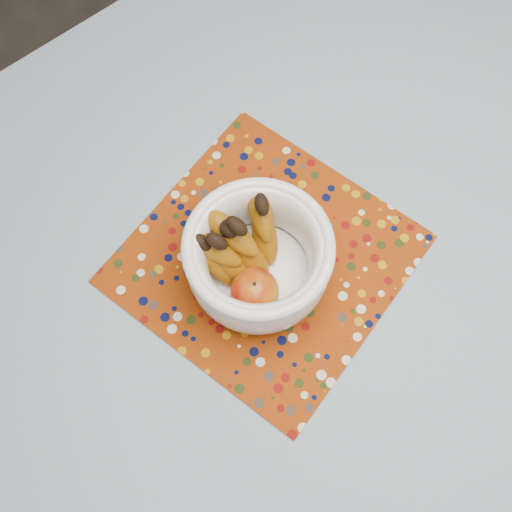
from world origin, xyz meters
name	(u,v)px	position (x,y,z in m)	size (l,w,h in m)	color
table	(336,278)	(0.00, 0.00, 0.67)	(1.20, 1.20, 0.75)	brown
tablecloth	(342,261)	(0.00, 0.00, 0.76)	(1.32, 1.32, 0.01)	slate
placemat	(266,259)	(-0.09, 0.08, 0.76)	(0.39, 0.39, 0.00)	#802B06
fruit_bowl	(250,256)	(-0.13, 0.08, 0.84)	(0.21, 0.21, 0.16)	white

